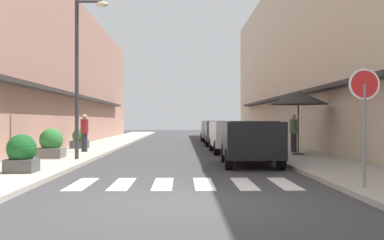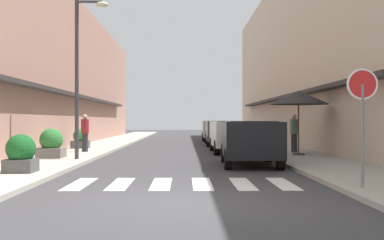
{
  "view_description": "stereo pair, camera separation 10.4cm",
  "coord_description": "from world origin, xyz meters",
  "px_view_note": "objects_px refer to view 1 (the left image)",
  "views": [
    {
      "loc": [
        -0.03,
        -8.45,
        1.49
      ],
      "look_at": [
        0.35,
        9.3,
        1.51
      ],
      "focal_mm": 43.82,
      "sensor_mm": 36.0,
      "label": 1
    },
    {
      "loc": [
        0.07,
        -8.46,
        1.49
      ],
      "look_at": [
        0.35,
        9.3,
        1.51
      ],
      "focal_mm": 43.82,
      "sensor_mm": 36.0,
      "label": 2
    }
  ],
  "objects_px": {
    "cafe_umbrella": "(298,98)",
    "pedestrian_walking_far": "(84,132)",
    "parked_car_mid": "(231,133)",
    "pedestrian_walking_near": "(294,132)",
    "planter_far": "(80,139)",
    "parked_car_far": "(220,130)",
    "round_street_sign": "(364,96)",
    "parked_car_near": "(250,138)",
    "parked_car_distant": "(214,128)",
    "planter_corner": "(22,154)",
    "planter_midblock": "(51,144)",
    "street_lamp": "(82,61)"
  },
  "relations": [
    {
      "from": "parked_car_mid",
      "to": "round_street_sign",
      "type": "xyz_separation_m",
      "value": [
        1.47,
        -11.97,
        1.06
      ]
    },
    {
      "from": "round_street_sign",
      "to": "pedestrian_walking_far",
      "type": "xyz_separation_m",
      "value": [
        -8.01,
        11.1,
        -1.0
      ]
    },
    {
      "from": "round_street_sign",
      "to": "planter_far",
      "type": "bearing_deg",
      "value": 122.63
    },
    {
      "from": "street_lamp",
      "to": "pedestrian_walking_far",
      "type": "relative_size",
      "value": 3.51
    },
    {
      "from": "parked_car_mid",
      "to": "planter_midblock",
      "type": "distance_m",
      "value": 8.22
    },
    {
      "from": "parked_car_near",
      "to": "planter_midblock",
      "type": "bearing_deg",
      "value": 165.0
    },
    {
      "from": "parked_car_far",
      "to": "parked_car_distant",
      "type": "bearing_deg",
      "value": 90.0
    },
    {
      "from": "parked_car_distant",
      "to": "parked_car_mid",
      "type": "bearing_deg",
      "value": -90.0
    },
    {
      "from": "parked_car_far",
      "to": "planter_midblock",
      "type": "relative_size",
      "value": 4.17
    },
    {
      "from": "parked_car_mid",
      "to": "cafe_umbrella",
      "type": "xyz_separation_m",
      "value": [
        2.39,
        -2.86,
        1.47
      ]
    },
    {
      "from": "parked_car_near",
      "to": "pedestrian_walking_far",
      "type": "height_order",
      "value": "pedestrian_walking_far"
    },
    {
      "from": "planter_far",
      "to": "pedestrian_walking_far",
      "type": "bearing_deg",
      "value": -73.43
    },
    {
      "from": "parked_car_distant",
      "to": "round_street_sign",
      "type": "bearing_deg",
      "value": -86.48
    },
    {
      "from": "parked_car_near",
      "to": "parked_car_mid",
      "type": "distance_m",
      "value": 6.07
    },
    {
      "from": "parked_car_mid",
      "to": "pedestrian_walking_far",
      "type": "distance_m",
      "value": 6.6
    },
    {
      "from": "parked_car_mid",
      "to": "pedestrian_walking_far",
      "type": "height_order",
      "value": "pedestrian_walking_far"
    },
    {
      "from": "parked_car_near",
      "to": "parked_car_distant",
      "type": "height_order",
      "value": "same"
    },
    {
      "from": "parked_car_distant",
      "to": "round_street_sign",
      "type": "relative_size",
      "value": 1.66
    },
    {
      "from": "planter_far",
      "to": "parked_car_far",
      "type": "bearing_deg",
      "value": 31.0
    },
    {
      "from": "round_street_sign",
      "to": "cafe_umbrella",
      "type": "relative_size",
      "value": 0.95
    },
    {
      "from": "parked_car_near",
      "to": "planter_corner",
      "type": "distance_m",
      "value": 7.15
    },
    {
      "from": "round_street_sign",
      "to": "planter_corner",
      "type": "xyz_separation_m",
      "value": [
        -7.97,
        2.94,
        -1.37
      ]
    },
    {
      "from": "planter_corner",
      "to": "planter_far",
      "type": "bearing_deg",
      "value": 94.39
    },
    {
      "from": "parked_car_mid",
      "to": "pedestrian_walking_near",
      "type": "distance_m",
      "value": 2.91
    },
    {
      "from": "round_street_sign",
      "to": "pedestrian_walking_near",
      "type": "height_order",
      "value": "round_street_sign"
    },
    {
      "from": "cafe_umbrella",
      "to": "pedestrian_walking_near",
      "type": "height_order",
      "value": "cafe_umbrella"
    },
    {
      "from": "planter_midblock",
      "to": "round_street_sign",
      "type": "bearing_deg",
      "value": -42.37
    },
    {
      "from": "planter_far",
      "to": "cafe_umbrella",
      "type": "bearing_deg",
      "value": -25.49
    },
    {
      "from": "cafe_umbrella",
      "to": "planter_corner",
      "type": "distance_m",
      "value": 10.96
    },
    {
      "from": "street_lamp",
      "to": "pedestrian_walking_near",
      "type": "relative_size",
      "value": 3.48
    },
    {
      "from": "cafe_umbrella",
      "to": "pedestrian_walking_far",
      "type": "distance_m",
      "value": 9.26
    },
    {
      "from": "parked_car_near",
      "to": "planter_far",
      "type": "bearing_deg",
      "value": 133.06
    },
    {
      "from": "parked_car_far",
      "to": "planter_far",
      "type": "bearing_deg",
      "value": -149.0
    },
    {
      "from": "parked_car_near",
      "to": "parked_car_mid",
      "type": "xyz_separation_m",
      "value": [
        -0.0,
        6.07,
        0.0
      ]
    },
    {
      "from": "parked_car_far",
      "to": "street_lamp",
      "type": "distance_m",
      "value": 12.68
    },
    {
      "from": "parked_car_distant",
      "to": "pedestrian_walking_near",
      "type": "distance_m",
      "value": 13.6
    },
    {
      "from": "planter_far",
      "to": "parked_car_mid",
      "type": "bearing_deg",
      "value": -13.6
    },
    {
      "from": "round_street_sign",
      "to": "planter_corner",
      "type": "relative_size",
      "value": 2.41
    },
    {
      "from": "parked_car_mid",
      "to": "pedestrian_walking_near",
      "type": "relative_size",
      "value": 2.62
    },
    {
      "from": "parked_car_mid",
      "to": "parked_car_far",
      "type": "distance_m",
      "value": 6.17
    },
    {
      "from": "pedestrian_walking_near",
      "to": "cafe_umbrella",
      "type": "bearing_deg",
      "value": 45.27
    },
    {
      "from": "parked_car_distant",
      "to": "round_street_sign",
      "type": "xyz_separation_m",
      "value": [
        1.47,
        -23.94,
        1.06
      ]
    },
    {
      "from": "parked_car_distant",
      "to": "planter_far",
      "type": "bearing_deg",
      "value": -125.69
    },
    {
      "from": "planter_midblock",
      "to": "parked_car_near",
      "type": "bearing_deg",
      "value": -15.0
    },
    {
      "from": "parked_car_far",
      "to": "street_lamp",
      "type": "height_order",
      "value": "street_lamp"
    },
    {
      "from": "parked_car_mid",
      "to": "planter_far",
      "type": "height_order",
      "value": "parked_car_mid"
    },
    {
      "from": "parked_car_far",
      "to": "planter_far",
      "type": "distance_m",
      "value": 8.55
    },
    {
      "from": "round_street_sign",
      "to": "pedestrian_walking_near",
      "type": "distance_m",
      "value": 10.68
    },
    {
      "from": "street_lamp",
      "to": "parked_car_far",
      "type": "bearing_deg",
      "value": 61.98
    },
    {
      "from": "street_lamp",
      "to": "planter_far",
      "type": "relative_size",
      "value": 5.92
    }
  ]
}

